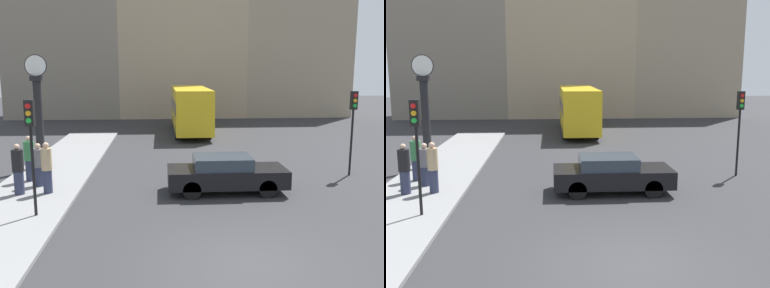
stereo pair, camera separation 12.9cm
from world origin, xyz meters
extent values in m
plane|color=#2D2D30|center=(0.00, 0.00, 0.00)|extent=(120.00, 120.00, 0.00)
cube|color=gray|center=(-6.52, 9.19, 0.06)|extent=(3.22, 22.38, 0.12)
cube|color=gray|center=(-10.57, 31.55, 7.45)|extent=(10.09, 5.00, 14.89)
cube|color=tan|center=(0.15, 31.55, 9.60)|extent=(11.35, 5.00, 19.20)
cube|color=gray|center=(10.72, 31.55, 6.51)|extent=(9.80, 5.00, 13.02)
cube|color=black|center=(0.44, 5.96, 0.59)|extent=(4.29, 1.81, 0.64)
cube|color=#2D3842|center=(0.27, 5.96, 1.13)|extent=(2.06, 1.63, 0.44)
cylinder|color=black|center=(1.77, 6.76, 0.32)|extent=(0.64, 0.22, 0.64)
cylinder|color=black|center=(1.77, 5.16, 0.32)|extent=(0.64, 0.22, 0.64)
cylinder|color=black|center=(-0.89, 6.76, 0.32)|extent=(0.64, 0.22, 0.64)
cylinder|color=black|center=(-0.89, 5.16, 0.32)|extent=(0.64, 0.22, 0.64)
cube|color=gold|center=(0.14, 20.88, 1.75)|extent=(2.33, 9.47, 2.78)
cube|color=#1E232D|center=(0.14, 20.88, 1.95)|extent=(2.35, 9.28, 0.82)
cylinder|color=black|center=(1.16, 23.81, 0.45)|extent=(0.28, 0.90, 0.90)
cylinder|color=black|center=(-0.88, 23.81, 0.45)|extent=(0.28, 0.90, 0.90)
cylinder|color=black|center=(1.16, 17.94, 0.45)|extent=(0.28, 0.90, 0.90)
cylinder|color=black|center=(-0.88, 17.94, 0.45)|extent=(0.28, 0.90, 0.90)
cylinder|color=black|center=(-5.71, 3.55, 1.47)|extent=(0.09, 0.09, 2.71)
cube|color=black|center=(-5.71, 3.55, 3.20)|extent=(0.26, 0.20, 0.76)
cylinder|color=red|center=(-5.71, 3.43, 3.41)|extent=(0.15, 0.04, 0.15)
cylinder|color=orange|center=(-5.71, 3.43, 3.20)|extent=(0.15, 0.04, 0.15)
cylinder|color=green|center=(-5.71, 3.43, 2.99)|extent=(0.15, 0.04, 0.15)
cylinder|color=black|center=(6.03, 8.07, 1.40)|extent=(0.09, 0.09, 2.79)
cube|color=black|center=(6.03, 8.07, 3.17)|extent=(0.26, 0.20, 0.76)
cylinder|color=red|center=(6.03, 7.95, 3.38)|extent=(0.15, 0.04, 0.15)
cylinder|color=orange|center=(6.03, 7.95, 3.17)|extent=(0.15, 0.04, 0.15)
cylinder|color=green|center=(6.03, 7.95, 2.96)|extent=(0.15, 0.04, 0.15)
cylinder|color=black|center=(-7.28, 10.07, 2.03)|extent=(0.35, 0.35, 3.82)
cube|color=black|center=(-7.28, 10.07, 4.05)|extent=(0.46, 0.46, 0.21)
cylinder|color=black|center=(-7.28, 10.07, 4.59)|extent=(0.94, 0.04, 0.94)
cylinder|color=white|center=(-7.28, 10.07, 4.59)|extent=(0.87, 0.06, 0.87)
cylinder|color=#2D334C|center=(-6.51, 6.91, 0.48)|extent=(0.37, 0.37, 0.73)
cylinder|color=slate|center=(-6.51, 6.91, 1.18)|extent=(0.43, 0.43, 0.68)
sphere|color=tan|center=(-6.51, 6.91, 1.63)|extent=(0.21, 0.21, 0.21)
cylinder|color=#2D334C|center=(-5.95, 5.92, 0.53)|extent=(0.31, 0.31, 0.83)
cylinder|color=tan|center=(-5.95, 5.92, 1.33)|extent=(0.37, 0.37, 0.77)
sphere|color=tan|center=(-5.95, 5.92, 1.83)|extent=(0.22, 0.22, 0.22)
cylinder|color=#2D334C|center=(-7.07, 7.68, 0.52)|extent=(0.34, 0.34, 0.81)
cylinder|color=#387A47|center=(-7.07, 7.68, 1.31)|extent=(0.40, 0.40, 0.76)
sphere|color=tan|center=(-7.07, 7.68, 1.79)|extent=(0.21, 0.21, 0.21)
cylinder|color=#2D334C|center=(-6.90, 5.83, 0.53)|extent=(0.34, 0.34, 0.82)
cylinder|color=black|center=(-6.90, 5.83, 1.32)|extent=(0.40, 0.40, 0.77)
sphere|color=tan|center=(-6.90, 5.83, 1.81)|extent=(0.20, 0.20, 0.20)
camera|label=1|loc=(-1.93, -9.05, 4.47)|focal=40.00mm
camera|label=2|loc=(-1.80, -9.06, 4.47)|focal=40.00mm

